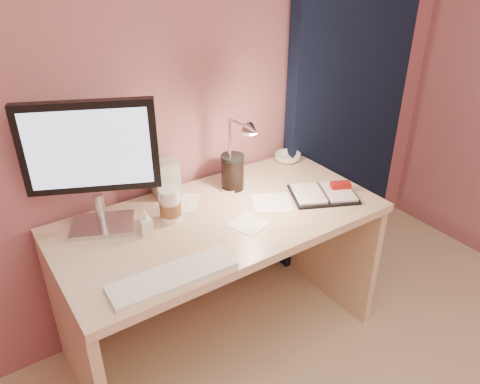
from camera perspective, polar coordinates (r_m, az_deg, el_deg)
room at (r=2.63m, az=11.98°, el=13.97°), size 3.50×3.50×3.50m
desk at (r=2.19m, az=-3.33°, el=-7.10°), size 1.40×0.70×0.73m
monitor at (r=1.87m, az=-17.64°, el=4.26°), size 0.48×0.27×0.54m
keyboard at (r=1.69m, az=-8.17°, el=-10.12°), size 0.46×0.15×0.02m
planner at (r=2.20m, az=10.27°, el=-0.12°), size 0.36×0.32×0.05m
paper_a at (r=1.96m, az=1.04°, el=-3.91°), size 0.17×0.17×0.00m
paper_b at (r=2.11m, az=3.96°, el=-1.31°), size 0.23×0.23×0.00m
paper_c at (r=2.12m, az=-7.33°, el=-1.25°), size 0.23×0.23×0.00m
coffee_cup at (r=1.97m, az=-8.51°, el=-1.67°), size 0.09×0.09×0.15m
bowl at (r=2.49m, az=5.82°, el=4.19°), size 0.16×0.16×0.04m
lotion_bottle at (r=1.91m, az=-11.40°, el=-3.67°), size 0.05×0.06×0.11m
dark_jar at (r=2.19m, az=-0.91°, el=2.24°), size 0.11×0.11×0.15m
product_box at (r=2.16m, az=-9.06°, el=1.64°), size 0.12×0.10×0.17m
desk_lamp at (r=2.04m, az=-0.02°, el=4.99°), size 0.10×0.23×0.38m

